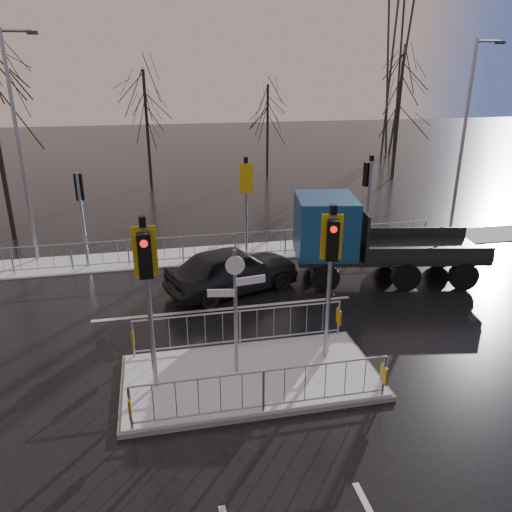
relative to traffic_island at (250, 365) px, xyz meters
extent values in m
plane|color=black|center=(0.01, -0.01, -0.39)|extent=(120.00, 120.00, 0.00)
cube|color=white|center=(0.01, 8.59, -0.37)|extent=(30.00, 2.00, 0.04)
cube|color=silver|center=(0.01, 3.79, -0.39)|extent=(8.00, 0.15, 0.01)
cube|color=slate|center=(0.01, -0.01, -0.33)|extent=(6.00, 3.00, 0.12)
cube|color=white|center=(0.01, -0.01, -0.26)|extent=(5.85, 2.85, 0.03)
cube|color=gold|center=(-2.69, -1.39, 0.28)|extent=(0.05, 0.28, 0.42)
cube|color=gold|center=(2.71, -1.39, 0.28)|extent=(0.05, 0.28, 0.42)
cube|color=gold|center=(-2.69, 1.37, 0.28)|extent=(0.05, 0.28, 0.42)
cube|color=gold|center=(2.71, 1.37, 0.28)|extent=(0.05, 0.28, 0.42)
cylinder|color=#9398A0|center=(-2.19, -0.01, 1.63)|extent=(0.11, 0.11, 3.80)
cube|color=black|center=(-2.19, -0.19, 2.98)|extent=(0.28, 0.22, 0.95)
cylinder|color=red|center=(-2.19, -0.30, 3.28)|extent=(0.16, 0.04, 0.16)
cube|color=gold|center=(-2.19, 0.06, 2.98)|extent=(0.50, 0.03, 1.10)
cube|color=black|center=(-2.19, -0.01, 3.65)|extent=(0.14, 0.14, 0.22)
cylinder|color=#9398A0|center=(2.01, 0.39, 1.58)|extent=(0.11, 0.11, 3.70)
cube|color=black|center=(1.96, 0.22, 2.88)|extent=(0.33, 0.28, 0.95)
cylinder|color=red|center=(1.94, 0.11, 3.18)|extent=(0.16, 0.08, 0.16)
cube|color=gold|center=(2.03, 0.46, 2.88)|extent=(0.49, 0.16, 1.10)
cube|color=black|center=(2.01, 0.39, 3.55)|extent=(0.14, 0.14, 0.22)
cylinder|color=#9398A0|center=(-0.29, 0.19, 1.28)|extent=(0.09, 0.09, 3.10)
cube|color=silver|center=(0.06, 0.19, 2.08)|extent=(0.70, 0.14, 0.18)
cube|color=silver|center=(-0.61, 0.19, 1.83)|extent=(0.62, 0.15, 0.18)
cylinder|color=silver|center=(-0.29, 0.16, 2.48)|extent=(0.44, 0.03, 0.44)
cylinder|color=#9398A0|center=(-4.49, 8.29, 1.40)|extent=(0.11, 0.11, 3.50)
cube|color=black|center=(-4.49, 8.47, 2.60)|extent=(0.28, 0.22, 0.95)
cylinder|color=red|center=(-4.49, 8.58, 2.90)|extent=(0.16, 0.04, 0.16)
cylinder|color=#9398A0|center=(1.51, 8.29, 1.45)|extent=(0.11, 0.11, 3.60)
cube|color=black|center=(1.51, 8.47, 2.70)|extent=(0.28, 0.22, 0.95)
cylinder|color=red|center=(1.51, 8.58, 3.00)|extent=(0.16, 0.04, 0.16)
cube|color=gold|center=(1.51, 8.22, 2.70)|extent=(0.50, 0.03, 1.10)
cube|color=black|center=(1.51, 8.29, 3.37)|extent=(0.14, 0.14, 0.22)
cylinder|color=#9398A0|center=(6.51, 8.29, 1.40)|extent=(0.11, 0.11, 3.50)
cube|color=black|center=(6.46, 8.46, 2.60)|extent=(0.33, 0.28, 0.95)
cylinder|color=red|center=(6.44, 8.57, 2.90)|extent=(0.16, 0.08, 0.16)
cube|color=black|center=(6.51, 8.29, 3.27)|extent=(0.14, 0.14, 0.22)
imported|color=black|center=(0.44, 5.09, 0.37)|extent=(4.79, 3.14, 1.52)
cylinder|color=black|center=(3.40, 4.42, 0.09)|extent=(1.00, 0.45, 0.96)
cylinder|color=black|center=(3.76, 6.41, 0.09)|extent=(1.00, 0.45, 0.96)
cylinder|color=black|center=(6.05, 3.94, 0.09)|extent=(1.00, 0.45, 0.96)
cylinder|color=black|center=(6.41, 5.93, 0.09)|extent=(1.00, 0.45, 0.96)
cylinder|color=black|center=(7.94, 3.60, 0.09)|extent=(1.00, 0.45, 0.96)
cylinder|color=black|center=(8.30, 5.59, 0.09)|extent=(1.00, 0.45, 0.96)
cube|color=black|center=(5.85, 5.00, 0.55)|extent=(6.63, 3.30, 0.15)
cube|color=navy|center=(3.67, 5.40, 1.59)|extent=(2.30, 2.61, 1.92)
cube|color=black|center=(4.59, 5.23, 1.97)|extent=(0.38, 1.90, 1.06)
cube|color=#2D3033|center=(3.11, 5.50, 0.52)|extent=(0.51, 2.19, 0.34)
cube|color=black|center=(6.89, 4.82, 0.69)|extent=(4.57, 3.02, 0.12)
cube|color=black|center=(4.86, 5.18, 1.45)|extent=(0.49, 2.28, 1.44)
cylinder|color=black|center=(-7.99, 12.49, 3.29)|extent=(0.20, 0.20, 7.36)
cylinder|color=black|center=(-1.99, 21.99, 3.06)|extent=(0.19, 0.19, 6.90)
cylinder|color=black|center=(6.01, 23.99, 2.60)|extent=(0.16, 0.16, 5.98)
cylinder|color=black|center=(14.01, 20.99, 3.29)|extent=(0.20, 0.20, 7.36)
cylinder|color=#9398A0|center=(10.51, 8.49, 3.61)|extent=(0.14, 0.14, 8.00)
cylinder|color=#9398A0|center=(11.01, 8.49, 7.51)|extent=(1.00, 0.10, 0.10)
cube|color=#2D3033|center=(11.51, 8.49, 7.46)|extent=(0.35, 0.18, 0.12)
cylinder|color=#9398A0|center=(-6.49, 9.49, 3.71)|extent=(0.14, 0.14, 8.20)
cylinder|color=#9398A0|center=(-5.99, 9.49, 7.71)|extent=(1.00, 0.10, 0.10)
cube|color=#2D3033|center=(-5.49, 9.49, 7.66)|extent=(0.35, 0.18, 0.12)
cylinder|color=#2D3033|center=(18.61, 30.59, 9.61)|extent=(1.18, 1.18, 19.97)
cylinder|color=#2D3033|center=(17.41, 30.59, 9.61)|extent=(1.18, 1.18, 19.97)
cylinder|color=#2D3033|center=(18.61, 29.39, 9.61)|extent=(1.18, 1.18, 19.97)
cylinder|color=#2D3033|center=(17.41, 29.39, 9.61)|extent=(1.18, 1.18, 19.97)
camera|label=1|loc=(-1.94, -9.88, 6.52)|focal=35.00mm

